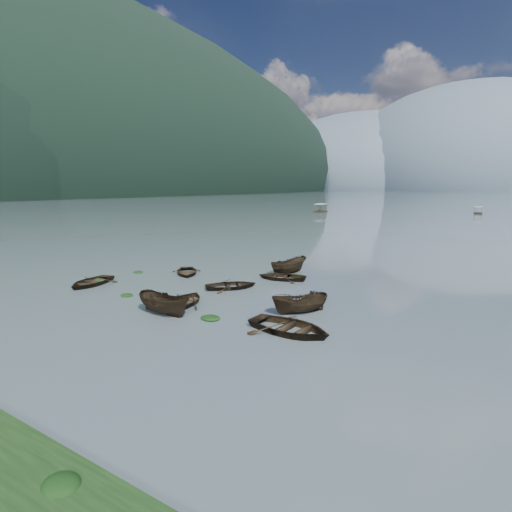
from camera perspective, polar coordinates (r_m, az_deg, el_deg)
The scene contains 23 objects.
ground_plane at distance 26.45m, azimuth -14.16°, elevation -8.08°, with size 2400.00×2400.00×0.00m, color #4B595E.
left_ridge_far at distance 565.58m, azimuth -29.85°, elevation 7.81°, with size 560.00×1400.00×380.00m, color black.
haze_mtn_a at distance 958.55m, azimuth 15.57°, elevation 9.08°, with size 520.00×520.00×280.00m, color #475666.
haze_mtn_b at distance 920.57m, azimuth 27.69°, elevation 8.30°, with size 520.00×520.00×340.00m, color #475666.
rowboat_0 at distance 35.77m, azimuth -22.50°, elevation -3.83°, with size 3.13×4.38×0.91m, color black.
rowboat_1 at distance 32.07m, azimuth -3.55°, elevation -4.61°, with size 2.93×4.11×0.85m, color black.
rowboat_2 at distance 26.40m, azimuth -12.88°, elevation -8.06°, with size 1.60×4.26×1.65m, color black.
rowboat_3 at distance 28.35m, azimuth -9.97°, elevation -6.70°, with size 2.84×3.98×0.82m, color black.
rowboat_4 at distance 22.72m, azimuth 4.79°, elevation -10.83°, with size 3.52×4.92×1.02m, color black.
rowboat_5 at distance 26.05m, azimuth 6.30°, elevation -8.11°, with size 1.49×3.95×1.53m, color black.
rowboat_6 at distance 37.59m, azimuth -9.88°, elevation -2.58°, with size 2.84×3.98×0.82m, color black.
rowboat_7 at distance 35.10m, azimuth 3.73°, elevation -3.34°, with size 2.99×4.19×0.87m, color black.
rowboat_8 at distance 37.62m, azimuth 4.68°, elevation -2.45°, with size 1.61×4.27×1.65m, color black.
weed_clump_0 at distance 37.03m, azimuth -21.47°, elevation -3.32°, with size 1.13×0.92×0.25m, color black.
weed_clump_1 at distance 31.29m, azimuth -17.97°, elevation -5.46°, with size 1.04×0.83×0.23m, color black.
weed_clump_2 at distance 24.92m, azimuth -6.54°, elevation -8.96°, with size 1.30×1.04×0.28m, color black.
weed_clump_3 at distance 27.50m, azimuth 4.04°, elevation -7.09°, with size 0.96×0.81×0.21m, color black.
weed_clump_4 at distance 29.15m, azimuth 8.86°, elevation -6.20°, with size 1.23×0.98×0.26m, color black.
weed_clump_5 at distance 39.33m, azimuth -16.49°, elevation -2.29°, with size 0.99×0.80×0.21m, color black.
weed_clump_6 at distance 37.40m, azimuth -9.93°, elevation -2.64°, with size 0.87×0.73×0.18m, color black.
weed_clump_7 at distance 36.32m, azimuth 5.86°, elevation -2.92°, with size 1.20×0.96×0.26m, color black.
pontoon_left at distance 127.80m, azimuth 9.21°, elevation 6.19°, with size 2.76×6.62×2.54m, color black, non-canonical shape.
pontoon_centre at distance 135.68m, azimuth 29.14°, elevation 5.28°, with size 2.25×5.41×2.07m, color black, non-canonical shape.
Camera 1 is at (18.42, -17.19, 8.03)m, focal length 28.00 mm.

